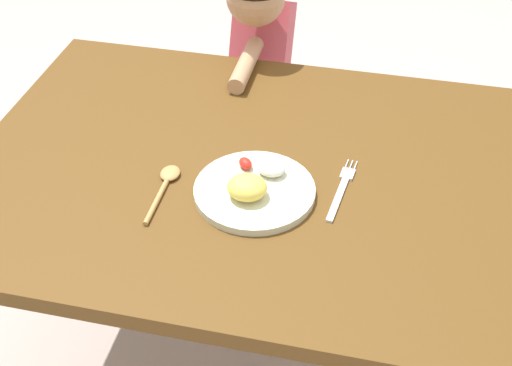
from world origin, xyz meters
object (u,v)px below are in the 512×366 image
person (262,92)px  plate (254,189)px  fork (341,189)px  spoon (166,182)px

person → plate: bearing=100.9°
plate → person: (-0.13, 0.70, -0.21)m
fork → person: (-0.32, 0.65, -0.20)m
plate → person: size_ratio=0.27×
spoon → person: size_ratio=0.20×
fork → person: size_ratio=0.22×
spoon → plate: bearing=-87.0°
fork → person: person is taller
fork → spoon: spoon is taller
plate → spoon: size_ratio=1.36×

